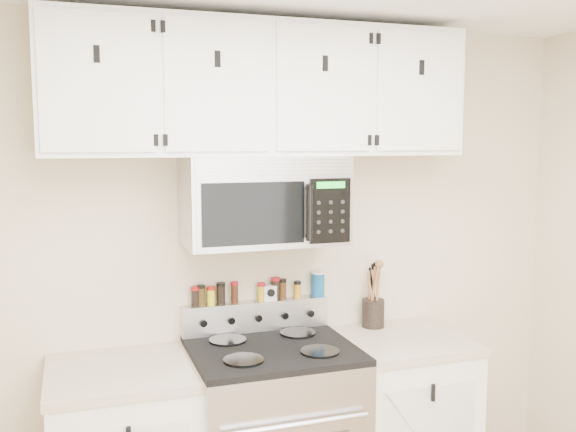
% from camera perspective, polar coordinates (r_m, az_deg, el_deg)
% --- Properties ---
extents(back_wall, '(3.50, 0.01, 2.50)m').
position_cam_1_polar(back_wall, '(3.29, -3.08, -4.90)').
color(back_wall, '#BFB28F').
rests_on(back_wall, floor).
extents(base_cabinet_right, '(0.64, 0.62, 0.92)m').
position_cam_1_polar(base_cabinet_right, '(3.53, 9.81, -17.68)').
color(base_cabinet_right, white).
rests_on(base_cabinet_right, floor).
extents(microwave, '(0.76, 0.44, 0.42)m').
position_cam_1_polar(microwave, '(3.05, -2.14, 1.41)').
color(microwave, '#9E9EA3').
rests_on(microwave, back_wall).
extents(upper_cabinets, '(2.00, 0.35, 0.62)m').
position_cam_1_polar(upper_cabinets, '(3.07, -2.33, 11.15)').
color(upper_cabinets, white).
rests_on(upper_cabinets, back_wall).
extents(utensil_crock, '(0.12, 0.12, 0.35)m').
position_cam_1_polar(utensil_crock, '(3.49, 7.58, -8.35)').
color(utensil_crock, black).
rests_on(utensil_crock, base_cabinet_right).
extents(kitchen_timer, '(0.07, 0.06, 0.08)m').
position_cam_1_polar(kitchen_timer, '(3.30, -1.67, -6.82)').
color(kitchen_timer, silver).
rests_on(kitchen_timer, range).
extents(salt_canister, '(0.07, 0.07, 0.13)m').
position_cam_1_polar(salt_canister, '(3.38, 2.67, -6.05)').
color(salt_canister, '#145289').
rests_on(salt_canister, range).
extents(spice_jar_0, '(0.04, 0.04, 0.10)m').
position_cam_1_polar(spice_jar_0, '(3.21, -8.23, -7.08)').
color(spice_jar_0, black).
rests_on(spice_jar_0, range).
extents(spice_jar_1, '(0.04, 0.04, 0.10)m').
position_cam_1_polar(spice_jar_1, '(3.22, -7.72, -7.00)').
color(spice_jar_1, '#433110').
rests_on(spice_jar_1, range).
extents(spice_jar_2, '(0.04, 0.04, 0.09)m').
position_cam_1_polar(spice_jar_2, '(3.23, -6.86, -7.05)').
color(spice_jar_2, yellow).
rests_on(spice_jar_2, range).
extents(spice_jar_3, '(0.04, 0.04, 0.11)m').
position_cam_1_polar(spice_jar_3, '(3.24, -5.97, -6.85)').
color(spice_jar_3, black).
rests_on(spice_jar_3, range).
extents(spice_jar_4, '(0.04, 0.04, 0.11)m').
position_cam_1_polar(spice_jar_4, '(3.25, -4.77, -6.77)').
color(spice_jar_4, '#3A1C0E').
rests_on(spice_jar_4, range).
extents(spice_jar_5, '(0.04, 0.04, 0.09)m').
position_cam_1_polar(spice_jar_5, '(3.29, -2.38, -6.74)').
color(spice_jar_5, gold).
rests_on(spice_jar_5, range).
extents(spice_jar_6, '(0.05, 0.05, 0.12)m').
position_cam_1_polar(spice_jar_6, '(3.31, -1.12, -6.45)').
color(spice_jar_6, black).
rests_on(spice_jar_6, range).
extents(spice_jar_7, '(0.04, 0.04, 0.10)m').
position_cam_1_polar(spice_jar_7, '(3.32, -0.49, -6.50)').
color(spice_jar_7, '#452810').
rests_on(spice_jar_7, range).
extents(spice_jar_8, '(0.04, 0.04, 0.09)m').
position_cam_1_polar(spice_jar_8, '(3.35, 0.85, -6.53)').
color(spice_jar_8, orange).
rests_on(spice_jar_8, range).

